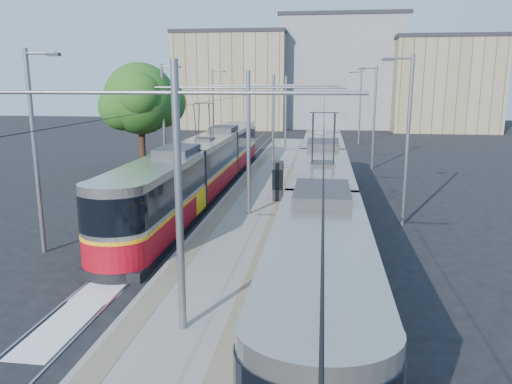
# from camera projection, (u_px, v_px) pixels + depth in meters

# --- Properties ---
(ground) EXTENTS (160.00, 160.00, 0.00)m
(ground) POSITION_uv_depth(u_px,v_px,m) (215.00, 281.00, 17.33)
(ground) COLOR black
(ground) RESTS_ON ground
(platform) EXTENTS (4.00, 50.00, 0.30)m
(platform) POSITION_uv_depth(u_px,v_px,m) (268.00, 182.00, 33.75)
(platform) COLOR gray
(platform) RESTS_ON ground
(tactile_strip_left) EXTENTS (0.70, 50.00, 0.01)m
(tactile_strip_left) POSITION_uv_depth(u_px,v_px,m) (247.00, 179.00, 33.90)
(tactile_strip_left) COLOR gray
(tactile_strip_left) RESTS_ON platform
(tactile_strip_right) EXTENTS (0.70, 50.00, 0.01)m
(tactile_strip_right) POSITION_uv_depth(u_px,v_px,m) (290.00, 180.00, 33.53)
(tactile_strip_right) COLOR gray
(tactile_strip_right) RESTS_ON platform
(rails) EXTENTS (8.71, 70.00, 0.03)m
(rails) POSITION_uv_depth(u_px,v_px,m) (268.00, 184.00, 33.78)
(rails) COLOR gray
(rails) RESTS_ON ground
(track_arrow) EXTENTS (1.20, 5.00, 0.01)m
(track_arrow) POSITION_uv_depth(u_px,v_px,m) (76.00, 313.00, 14.89)
(track_arrow) COLOR silver
(track_arrow) RESTS_ON ground
(tram_left) EXTENTS (2.43, 29.56, 5.50)m
(tram_left) POSITION_uv_depth(u_px,v_px,m) (205.00, 165.00, 30.87)
(tram_left) COLOR black
(tram_left) RESTS_ON ground
(tram_right) EXTENTS (2.43, 31.41, 5.50)m
(tram_right) POSITION_uv_depth(u_px,v_px,m) (322.00, 197.00, 21.62)
(tram_right) COLOR black
(tram_right) RESTS_ON ground
(catenary) EXTENTS (9.20, 70.00, 7.00)m
(catenary) POSITION_uv_depth(u_px,v_px,m) (264.00, 120.00, 30.05)
(catenary) COLOR slate
(catenary) RESTS_ON platform
(street_lamps) EXTENTS (15.18, 38.22, 8.00)m
(street_lamps) POSITION_uv_depth(u_px,v_px,m) (274.00, 118.00, 36.75)
(street_lamps) COLOR slate
(street_lamps) RESTS_ON ground
(shelter) EXTENTS (0.63, 0.99, 2.15)m
(shelter) POSITION_uv_depth(u_px,v_px,m) (278.00, 180.00, 27.78)
(shelter) COLOR black
(shelter) RESTS_ON platform
(tree) EXTENTS (5.60, 5.18, 8.13)m
(tree) POSITION_uv_depth(u_px,v_px,m) (146.00, 100.00, 35.66)
(tree) COLOR #382314
(tree) RESTS_ON ground
(building_left) EXTENTS (16.32, 12.24, 13.92)m
(building_left) POSITION_uv_depth(u_px,v_px,m) (234.00, 81.00, 75.19)
(building_left) COLOR #9C886A
(building_left) RESTS_ON ground
(building_centre) EXTENTS (18.36, 14.28, 16.36)m
(building_centre) POSITION_uv_depth(u_px,v_px,m) (341.00, 72.00, 76.72)
(building_centre) COLOR gray
(building_centre) RESTS_ON ground
(building_right) EXTENTS (14.28, 10.20, 12.91)m
(building_right) POSITION_uv_depth(u_px,v_px,m) (443.00, 84.00, 69.47)
(building_right) COLOR #9C886A
(building_right) RESTS_ON ground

